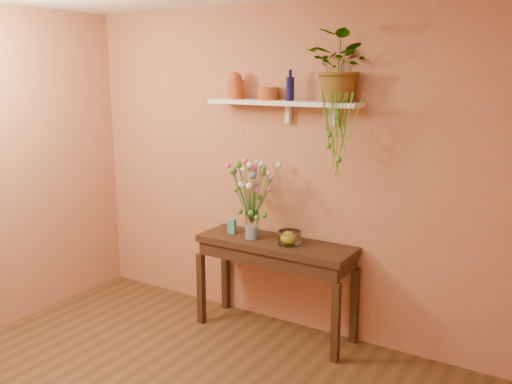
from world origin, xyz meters
name	(u,v)px	position (x,y,z in m)	size (l,w,h in m)	color
room	(103,226)	(0.00, 0.00, 1.35)	(4.04, 4.04, 2.70)	#57371B
sideboard	(275,255)	(0.05, 1.77, 0.69)	(1.32, 0.43, 0.80)	#3A2313
wall_shelf	(284,103)	(0.06, 1.87, 1.92)	(1.30, 0.24, 0.19)	white
terracotta_jug	(235,86)	(-0.40, 1.88, 2.04)	(0.14, 0.14, 0.22)	#A04F1C
terracotta_pot	(268,93)	(-0.10, 1.90, 1.99)	(0.16, 0.16, 0.10)	#A04F1C
blue_bottle	(290,88)	(0.12, 1.87, 2.03)	(0.07, 0.07, 0.24)	#0C0B3A
spider_plant	(341,66)	(0.54, 1.88, 2.20)	(0.47, 0.41, 0.52)	#3C7A1F
plant_fronds	(335,133)	(0.57, 1.74, 1.73)	(0.38, 0.33, 0.66)	#3C7A1F
glass_vase	(252,227)	(-0.15, 1.72, 0.90)	(0.11, 0.11, 0.23)	white
bouquet	(250,183)	(-0.16, 1.72, 1.28)	(0.40, 0.50, 0.54)	#386B28
glass_bowl	(289,238)	(0.19, 1.75, 0.86)	(0.18, 0.18, 0.11)	white
lemon	(289,238)	(0.18, 1.75, 0.85)	(0.09, 0.09, 0.09)	yellow
carton	(232,226)	(-0.38, 1.77, 0.87)	(0.06, 0.05, 0.13)	teal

